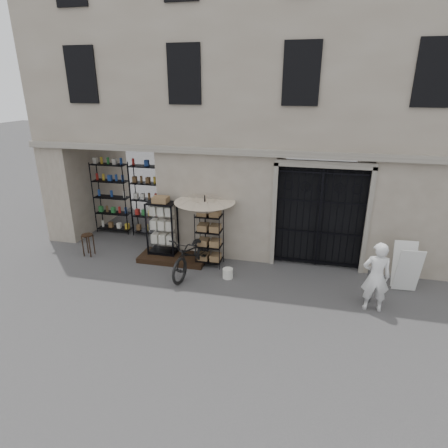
% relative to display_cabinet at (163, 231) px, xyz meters
% --- Properties ---
extents(ground, '(80.00, 80.00, 0.00)m').
position_rel_display_cabinet_xyz_m(ground, '(2.75, -1.69, -0.86)').
color(ground, '#232327').
rests_on(ground, ground).
extents(main_building, '(14.00, 4.00, 9.00)m').
position_rel_display_cabinet_xyz_m(main_building, '(2.75, 2.31, 3.64)').
color(main_building, gray).
rests_on(main_building, ground).
extents(shop_recess, '(3.00, 1.70, 3.00)m').
position_rel_display_cabinet_xyz_m(shop_recess, '(-1.75, 1.11, 0.64)').
color(shop_recess, black).
rests_on(shop_recess, ground).
extents(shop_shelving, '(2.70, 0.50, 2.50)m').
position_rel_display_cabinet_xyz_m(shop_shelving, '(-1.80, 1.61, 0.39)').
color(shop_shelving, black).
rests_on(shop_shelving, ground).
extents(iron_gate, '(2.50, 0.21, 3.00)m').
position_rel_display_cabinet_xyz_m(iron_gate, '(4.50, 0.59, 0.63)').
color(iron_gate, black).
rests_on(iron_gate, ground).
extents(step_platform, '(2.00, 0.90, 0.15)m').
position_rel_display_cabinet_xyz_m(step_platform, '(0.35, -0.14, -0.79)').
color(step_platform, black).
rests_on(step_platform, ground).
extents(display_cabinet, '(0.88, 0.65, 1.72)m').
position_rel_display_cabinet_xyz_m(display_cabinet, '(0.00, 0.00, 0.00)').
color(display_cabinet, black).
rests_on(display_cabinet, step_platform).
extents(wire_rack, '(0.83, 0.70, 1.61)m').
position_rel_display_cabinet_xyz_m(wire_rack, '(1.50, -0.17, -0.08)').
color(wire_rack, black).
rests_on(wire_rack, ground).
extents(market_umbrella, '(1.65, 1.68, 2.47)m').
position_rel_display_cabinet_xyz_m(market_umbrella, '(1.33, -0.00, 0.91)').
color(market_umbrella, black).
rests_on(market_umbrella, ground).
extents(white_bucket, '(0.32, 0.32, 0.27)m').
position_rel_display_cabinet_xyz_m(white_bucket, '(2.19, -0.84, -0.73)').
color(white_bucket, beige).
rests_on(white_bucket, ground).
extents(bicycle, '(0.93, 1.24, 2.15)m').
position_rel_display_cabinet_xyz_m(bicycle, '(1.16, -0.73, -0.86)').
color(bicycle, black).
rests_on(bicycle, ground).
extents(wooden_stool, '(0.35, 0.35, 0.69)m').
position_rel_display_cabinet_xyz_m(wooden_stool, '(-2.29, -0.40, -0.50)').
color(wooden_stool, black).
rests_on(wooden_stool, ground).
extents(steel_bollard, '(0.17, 0.17, 0.86)m').
position_rel_display_cabinet_xyz_m(steel_bollard, '(5.75, -1.22, -0.43)').
color(steel_bollard, '#5B5B5D').
rests_on(steel_bollard, ground).
extents(shopkeeper, '(0.66, 1.71, 0.41)m').
position_rel_display_cabinet_xyz_m(shopkeeper, '(5.80, -1.54, -0.86)').
color(shopkeeper, silver).
rests_on(shopkeeper, ground).
extents(easel_sign, '(0.61, 0.69, 1.21)m').
position_rel_display_cabinet_xyz_m(easel_sign, '(6.71, -0.41, -0.24)').
color(easel_sign, silver).
rests_on(easel_sign, ground).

